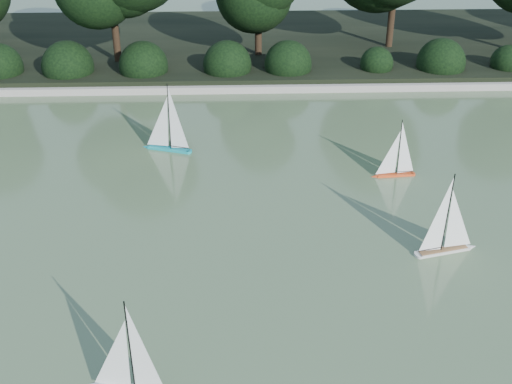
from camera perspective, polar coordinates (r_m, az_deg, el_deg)
ground at (r=9.02m, az=-3.39°, el=-10.58°), size 80.00×80.00×0.00m
pond_coping at (r=16.96m, az=-2.90°, el=9.16°), size 40.00×0.35×0.18m
far_bank at (r=20.76m, az=-2.80°, el=12.95°), size 40.00×8.00×0.30m
shrub_hedge at (r=17.70m, az=-2.90°, el=11.22°), size 29.10×1.10×1.10m
sailboat_white_a at (r=7.91m, az=-11.64°, el=-15.79°), size 1.06×0.41×1.45m
sailboat_white_b at (r=10.55m, az=16.81°, el=-4.00°), size 1.10×0.43×1.50m
sailboat_orange at (r=12.70m, az=12.05°, el=2.19°), size 0.90×0.21×1.22m
sailboat_teal at (r=13.65m, az=-8.12°, el=4.69°), size 1.12×0.53×1.55m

